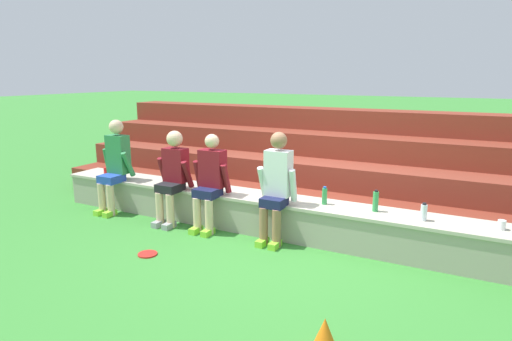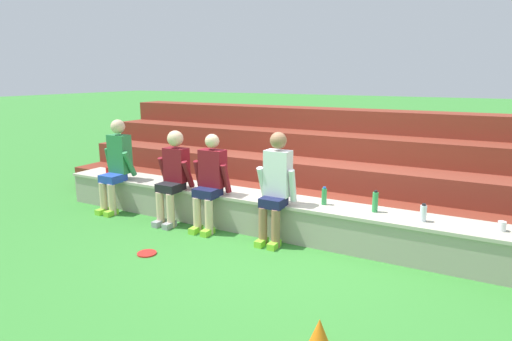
% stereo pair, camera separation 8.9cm
% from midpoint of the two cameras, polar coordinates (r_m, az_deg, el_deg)
% --- Properties ---
extents(ground_plane, '(80.00, 80.00, 0.00)m').
position_cam_midpoint_polar(ground_plane, '(5.64, 2.47, -9.33)').
color(ground_plane, '#388433').
extents(stone_seating_wall, '(7.56, 0.59, 0.49)m').
position_cam_midpoint_polar(stone_seating_wall, '(5.78, 3.65, -6.02)').
color(stone_seating_wall, '#A8A08E').
rests_on(stone_seating_wall, ground).
extents(brick_bleachers, '(9.26, 2.47, 1.50)m').
position_cam_midpoint_polar(brick_bleachers, '(7.49, 9.81, 0.51)').
color(brick_bleachers, maroon).
rests_on(brick_bleachers, ground).
extents(person_far_left, '(0.51, 0.56, 1.43)m').
position_cam_midpoint_polar(person_far_left, '(7.02, -18.51, 0.86)').
color(person_far_left, beige).
rests_on(person_far_left, ground).
extents(person_left_of_center, '(0.52, 0.55, 1.33)m').
position_cam_midpoint_polar(person_left_of_center, '(6.25, -11.37, -0.49)').
color(person_left_of_center, beige).
rests_on(person_left_of_center, ground).
extents(person_center, '(0.53, 0.51, 1.32)m').
position_cam_midpoint_polar(person_center, '(5.89, -6.56, -1.28)').
color(person_center, beige).
rests_on(person_center, ground).
extents(person_right_of_center, '(0.50, 0.49, 1.41)m').
position_cam_midpoint_polar(person_right_of_center, '(5.42, 2.20, -1.91)').
color(person_right_of_center, '#996B4C').
rests_on(person_right_of_center, ground).
extents(water_bottle_near_right, '(0.07, 0.07, 0.26)m').
position_cam_midpoint_polar(water_bottle_near_right, '(5.37, 15.06, -3.95)').
color(water_bottle_near_right, green).
rests_on(water_bottle_near_right, stone_seating_wall).
extents(water_bottle_center_gap, '(0.07, 0.07, 0.23)m').
position_cam_midpoint_polar(water_bottle_center_gap, '(5.53, 8.58, -3.34)').
color(water_bottle_center_gap, green).
rests_on(water_bottle_center_gap, stone_seating_wall).
extents(water_bottle_mid_right, '(0.07, 0.07, 0.21)m').
position_cam_midpoint_polar(water_bottle_mid_right, '(5.21, 20.82, -5.18)').
color(water_bottle_mid_right, silver).
rests_on(water_bottle_mid_right, stone_seating_wall).
extents(plastic_cup_middle, '(0.08, 0.08, 0.10)m').
position_cam_midpoint_polar(plastic_cup_middle, '(5.28, 29.27, -6.28)').
color(plastic_cup_middle, white).
rests_on(plastic_cup_middle, stone_seating_wall).
extents(plastic_cup_right_end, '(0.08, 0.08, 0.12)m').
position_cam_midpoint_polar(plastic_cup_right_end, '(7.53, -19.47, -0.06)').
color(plastic_cup_right_end, red).
rests_on(plastic_cup_right_end, stone_seating_wall).
extents(frisbee, '(0.23, 0.23, 0.02)m').
position_cam_midpoint_polar(frisbee, '(5.40, -14.60, -10.64)').
color(frisbee, red).
rests_on(frisbee, ground).
extents(sports_cone, '(0.22, 0.22, 0.28)m').
position_cam_midpoint_polar(sports_cone, '(3.58, 8.30, -20.71)').
color(sports_cone, orange).
rests_on(sports_cone, ground).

